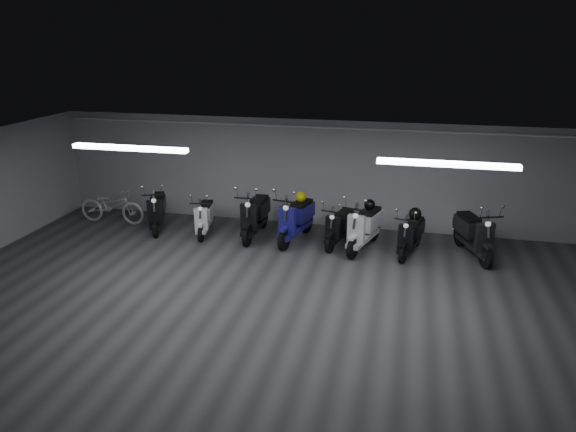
% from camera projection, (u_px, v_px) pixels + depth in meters
% --- Properties ---
extents(floor, '(14.00, 10.00, 0.01)m').
position_uv_depth(floor, '(266.00, 314.00, 9.86)').
color(floor, '#363638').
rests_on(floor, ground).
extents(ceiling, '(14.00, 10.00, 0.01)m').
position_uv_depth(ceiling, '(264.00, 164.00, 8.95)').
color(ceiling, gray).
rests_on(ceiling, ground).
extents(back_wall, '(14.00, 0.01, 2.80)m').
position_uv_depth(back_wall, '(315.00, 173.00, 14.02)').
color(back_wall, '#9B9B9D').
rests_on(back_wall, ground).
extents(fluor_strip_left, '(2.40, 0.18, 0.08)m').
position_uv_depth(fluor_strip_left, '(130.00, 148.00, 10.53)').
color(fluor_strip_left, white).
rests_on(fluor_strip_left, ceiling).
extents(fluor_strip_right, '(2.40, 0.18, 0.08)m').
position_uv_depth(fluor_strip_right, '(447.00, 164.00, 9.26)').
color(fluor_strip_right, white).
rests_on(fluor_strip_right, ceiling).
extents(conduit, '(13.60, 0.05, 0.05)m').
position_uv_depth(conduit, '(316.00, 127.00, 13.55)').
color(conduit, white).
rests_on(conduit, back_wall).
extents(scooter_0, '(1.22, 1.94, 1.37)m').
position_uv_depth(scooter_0, '(157.00, 204.00, 13.88)').
color(scooter_0, black).
rests_on(scooter_0, floor).
extents(scooter_2, '(0.83, 1.70, 1.21)m').
position_uv_depth(scooter_2, '(204.00, 211.00, 13.58)').
color(scooter_2, silver).
rests_on(scooter_2, floor).
extents(scooter_3, '(0.70, 2.00, 1.48)m').
position_uv_depth(scooter_3, '(255.00, 209.00, 13.36)').
color(scooter_3, black).
rests_on(scooter_3, floor).
extents(scooter_4, '(1.08, 2.10, 1.49)m').
position_uv_depth(scooter_4, '(296.00, 212.00, 13.08)').
color(scooter_4, navy).
rests_on(scooter_4, floor).
extents(scooter_5, '(0.96, 1.76, 1.25)m').
position_uv_depth(scooter_5, '(340.00, 221.00, 12.86)').
color(scooter_5, black).
rests_on(scooter_5, floor).
extents(scooter_6, '(1.20, 2.07, 1.46)m').
position_uv_depth(scooter_6, '(365.00, 220.00, 12.56)').
color(scooter_6, white).
rests_on(scooter_6, floor).
extents(scooter_7, '(0.98, 1.77, 1.25)m').
position_uv_depth(scooter_7, '(411.00, 229.00, 12.30)').
color(scooter_7, black).
rests_on(scooter_7, floor).
extents(scooter_9, '(1.28, 2.04, 1.44)m').
position_uv_depth(scooter_9, '(475.00, 227.00, 12.15)').
color(scooter_9, black).
rests_on(scooter_9, floor).
extents(bicycle, '(1.83, 0.65, 1.18)m').
position_uv_depth(bicycle, '(111.00, 202.00, 14.39)').
color(bicycle, white).
rests_on(bicycle, floor).
extents(helmet_0, '(0.27, 0.27, 0.27)m').
position_uv_depth(helmet_0, '(301.00, 197.00, 13.21)').
color(helmet_0, '#DAC50C').
rests_on(helmet_0, scooter_4).
extents(helmet_1, '(0.29, 0.29, 0.29)m').
position_uv_depth(helmet_1, '(415.00, 214.00, 12.40)').
color(helmet_1, black).
rests_on(helmet_1, scooter_7).
extents(helmet_2, '(0.26, 0.26, 0.26)m').
position_uv_depth(helmet_2, '(370.00, 205.00, 12.68)').
color(helmet_2, black).
rests_on(helmet_2, scooter_6).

